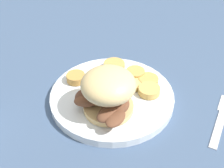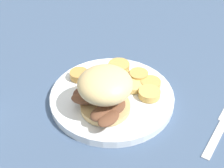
# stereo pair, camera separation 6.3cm
# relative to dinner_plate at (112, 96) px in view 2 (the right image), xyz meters

# --- Properties ---
(ground_plane) EXTENTS (4.00, 4.00, 0.00)m
(ground_plane) POSITION_rel_dinner_plate_xyz_m (0.00, 0.00, -0.01)
(ground_plane) COLOR #3D5170
(dinner_plate) EXTENTS (0.26, 0.26, 0.02)m
(dinner_plate) POSITION_rel_dinner_plate_xyz_m (0.00, 0.00, 0.00)
(dinner_plate) COLOR white
(dinner_plate) RESTS_ON ground_plane
(sandwich) EXTENTS (0.12, 0.12, 0.09)m
(sandwich) POSITION_rel_dinner_plate_xyz_m (0.05, 0.01, 0.05)
(sandwich) COLOR tan
(sandwich) RESTS_ON dinner_plate
(potato_round_0) EXTENTS (0.04, 0.04, 0.02)m
(potato_round_0) POSITION_rel_dinner_plate_xyz_m (-0.01, -0.09, 0.02)
(potato_round_0) COLOR #BC8942
(potato_round_0) RESTS_ON dinner_plate
(potato_round_1) EXTENTS (0.04, 0.04, 0.01)m
(potato_round_1) POSITION_rel_dinner_plate_xyz_m (-0.04, -0.03, 0.01)
(potato_round_1) COLOR tan
(potato_round_1) RESTS_ON dinner_plate
(potato_round_2) EXTENTS (0.05, 0.05, 0.01)m
(potato_round_2) POSITION_rel_dinner_plate_xyz_m (-0.05, -0.01, 0.01)
(potato_round_2) COLOR #BC8942
(potato_round_2) RESTS_ON dinner_plate
(potato_round_3) EXTENTS (0.04, 0.04, 0.01)m
(potato_round_3) POSITION_rel_dinner_plate_xyz_m (-0.03, 0.07, 0.02)
(potato_round_3) COLOR tan
(potato_round_3) RESTS_ON dinner_plate
(potato_round_4) EXTENTS (0.05, 0.05, 0.01)m
(potato_round_4) POSITION_rel_dinner_plate_xyz_m (-0.04, 0.03, 0.01)
(potato_round_4) COLOR #DBB766
(potato_round_4) RESTS_ON dinner_plate
(potato_round_5) EXTENTS (0.05, 0.05, 0.02)m
(potato_round_5) POSITION_rel_dinner_plate_xyz_m (-0.08, -0.03, 0.02)
(potato_round_5) COLOR tan
(potato_round_5) RESTS_ON dinner_plate
(potato_round_6) EXTENTS (0.04, 0.04, 0.01)m
(potato_round_6) POSITION_rel_dinner_plate_xyz_m (-0.06, 0.06, 0.01)
(potato_round_6) COLOR tan
(potato_round_6) RESTS_ON dinner_plate
(potato_round_7) EXTENTS (0.04, 0.04, 0.02)m
(potato_round_7) POSITION_rel_dinner_plate_xyz_m (-0.07, 0.03, 0.02)
(potato_round_7) COLOR tan
(potato_round_7) RESTS_ON dinner_plate
(fork) EXTENTS (0.16, 0.03, 0.00)m
(fork) POSITION_rel_dinner_plate_xyz_m (-0.03, 0.22, -0.01)
(fork) COLOR silver
(fork) RESTS_ON ground_plane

